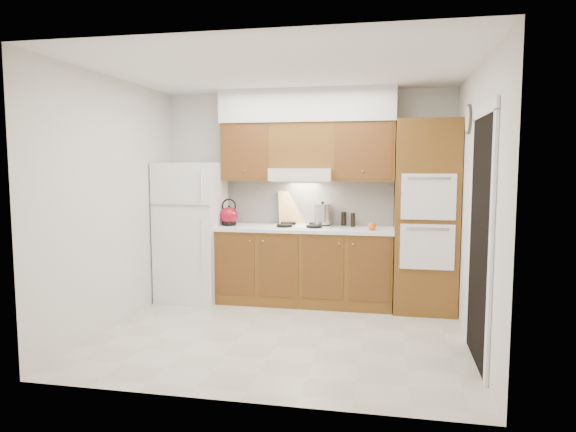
# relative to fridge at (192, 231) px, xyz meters

# --- Properties ---
(floor) EXTENTS (3.60, 3.60, 0.00)m
(floor) POSITION_rel_fridge_xyz_m (1.41, -1.14, -0.86)
(floor) COLOR beige
(floor) RESTS_ON ground
(ceiling) EXTENTS (3.60, 3.60, 0.00)m
(ceiling) POSITION_rel_fridge_xyz_m (1.41, -1.14, 1.74)
(ceiling) COLOR white
(ceiling) RESTS_ON wall_back
(wall_back) EXTENTS (3.60, 0.02, 2.60)m
(wall_back) POSITION_rel_fridge_xyz_m (1.41, 0.36, 0.44)
(wall_back) COLOR silver
(wall_back) RESTS_ON floor
(wall_left) EXTENTS (0.02, 3.00, 2.60)m
(wall_left) POSITION_rel_fridge_xyz_m (-0.40, -1.14, 0.44)
(wall_left) COLOR silver
(wall_left) RESTS_ON floor
(wall_right) EXTENTS (0.02, 3.00, 2.60)m
(wall_right) POSITION_rel_fridge_xyz_m (3.21, -1.14, 0.44)
(wall_right) COLOR silver
(wall_right) RESTS_ON floor
(fridge) EXTENTS (0.75, 0.72, 1.72)m
(fridge) POSITION_rel_fridge_xyz_m (0.00, 0.00, 0.00)
(fridge) COLOR white
(fridge) RESTS_ON floor
(base_cabinets) EXTENTS (2.11, 0.60, 0.90)m
(base_cabinets) POSITION_rel_fridge_xyz_m (1.43, 0.06, -0.41)
(base_cabinets) COLOR brown
(base_cabinets) RESTS_ON floor
(countertop) EXTENTS (2.13, 0.62, 0.04)m
(countertop) POSITION_rel_fridge_xyz_m (1.43, 0.05, 0.06)
(countertop) COLOR white
(countertop) RESTS_ON base_cabinets
(backsplash) EXTENTS (2.11, 0.03, 0.56)m
(backsplash) POSITION_rel_fridge_xyz_m (1.43, 0.34, 0.36)
(backsplash) COLOR white
(backsplash) RESTS_ON countertop
(oven_cabinet) EXTENTS (0.70, 0.65, 2.20)m
(oven_cabinet) POSITION_rel_fridge_xyz_m (2.85, 0.03, 0.24)
(oven_cabinet) COLOR brown
(oven_cabinet) RESTS_ON floor
(upper_cab_left) EXTENTS (0.63, 0.33, 0.70)m
(upper_cab_left) POSITION_rel_fridge_xyz_m (0.69, 0.19, 0.99)
(upper_cab_left) COLOR brown
(upper_cab_left) RESTS_ON wall_back
(upper_cab_right) EXTENTS (0.73, 0.33, 0.70)m
(upper_cab_right) POSITION_rel_fridge_xyz_m (2.12, 0.19, 0.99)
(upper_cab_right) COLOR brown
(upper_cab_right) RESTS_ON wall_back
(range_hood) EXTENTS (0.75, 0.45, 0.15)m
(range_hood) POSITION_rel_fridge_xyz_m (1.38, 0.13, 0.71)
(range_hood) COLOR silver
(range_hood) RESTS_ON wall_back
(upper_cab_over_hood) EXTENTS (0.75, 0.33, 0.55)m
(upper_cab_over_hood) POSITION_rel_fridge_xyz_m (1.38, 0.19, 1.06)
(upper_cab_over_hood) COLOR brown
(upper_cab_over_hood) RESTS_ON range_hood
(soffit) EXTENTS (2.13, 0.36, 0.40)m
(soffit) POSITION_rel_fridge_xyz_m (1.43, 0.18, 1.54)
(soffit) COLOR silver
(soffit) RESTS_ON wall_back
(cooktop) EXTENTS (0.74, 0.50, 0.01)m
(cooktop) POSITION_rel_fridge_xyz_m (1.38, 0.07, 0.09)
(cooktop) COLOR white
(cooktop) RESTS_ON countertop
(doorway) EXTENTS (0.02, 0.90, 2.10)m
(doorway) POSITION_rel_fridge_xyz_m (3.19, -1.49, 0.19)
(doorway) COLOR black
(doorway) RESTS_ON floor
(wall_clock) EXTENTS (0.02, 0.30, 0.30)m
(wall_clock) POSITION_rel_fridge_xyz_m (3.19, -0.59, 1.29)
(wall_clock) COLOR #3F3833
(wall_clock) RESTS_ON wall_right
(kettle) EXTENTS (0.25, 0.25, 0.22)m
(kettle) POSITION_rel_fridge_xyz_m (0.48, 0.05, 0.20)
(kettle) COLOR maroon
(kettle) RESTS_ON countertop
(cutting_board) EXTENTS (0.35, 0.23, 0.44)m
(cutting_board) POSITION_rel_fridge_xyz_m (1.22, 0.31, 0.28)
(cutting_board) COLOR tan
(cutting_board) RESTS_ON countertop
(stock_pot) EXTENTS (0.28, 0.28, 0.24)m
(stock_pot) POSITION_rel_fridge_xyz_m (1.63, 0.18, 0.23)
(stock_pot) COLOR silver
(stock_pot) RESTS_ON cooktop
(condiment_a) EXTENTS (0.07, 0.07, 0.19)m
(condiment_a) POSITION_rel_fridge_xyz_m (1.70, 0.30, 0.17)
(condiment_a) COLOR black
(condiment_a) RESTS_ON countertop
(condiment_b) EXTENTS (0.07, 0.07, 0.17)m
(condiment_b) POSITION_rel_fridge_xyz_m (2.00, 0.20, 0.17)
(condiment_b) COLOR black
(condiment_b) RESTS_ON countertop
(condiment_c) EXTENTS (0.08, 0.08, 0.17)m
(condiment_c) POSITION_rel_fridge_xyz_m (1.88, 0.30, 0.17)
(condiment_c) COLOR black
(condiment_c) RESTS_ON countertop
(orange_near) EXTENTS (0.11, 0.11, 0.09)m
(orange_near) POSITION_rel_fridge_xyz_m (2.24, -0.08, 0.12)
(orange_near) COLOR #E8510C
(orange_near) RESTS_ON countertop
(orange_far) EXTENTS (0.10, 0.10, 0.08)m
(orange_far) POSITION_rel_fridge_xyz_m (2.24, 0.01, 0.12)
(orange_far) COLOR #E1480B
(orange_far) RESTS_ON countertop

